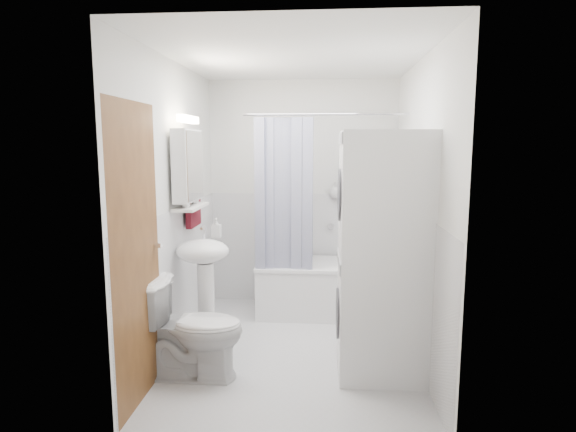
# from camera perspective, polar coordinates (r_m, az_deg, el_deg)

# --- Properties ---
(floor) EXTENTS (2.60, 2.60, 0.00)m
(floor) POSITION_cam_1_polar(r_m,az_deg,el_deg) (4.24, 0.77, -15.51)
(floor) COLOR silver
(floor) RESTS_ON ground
(room_walls) EXTENTS (2.60, 2.60, 2.60)m
(room_walls) POSITION_cam_1_polar(r_m,az_deg,el_deg) (3.88, 0.81, 4.98)
(room_walls) COLOR white
(room_walls) RESTS_ON ground
(wainscot) EXTENTS (1.98, 2.58, 2.58)m
(wainscot) POSITION_cam_1_polar(r_m,az_deg,el_deg) (4.32, 1.04, -6.62)
(wainscot) COLOR white
(wainscot) RESTS_ON ground
(door) EXTENTS (0.05, 2.00, 2.00)m
(door) POSITION_cam_1_polar(r_m,az_deg,el_deg) (3.60, -15.08, -3.41)
(door) COLOR brown
(door) RESTS_ON ground
(bathtub) EXTENTS (1.39, 0.66, 0.53)m
(bathtub) POSITION_cam_1_polar(r_m,az_deg,el_deg) (5.00, 4.45, -8.22)
(bathtub) COLOR white
(bathtub) RESTS_ON ground
(tub_spout) EXTENTS (0.04, 0.12, 0.04)m
(tub_spout) POSITION_cam_1_polar(r_m,az_deg,el_deg) (5.20, 6.73, -1.28)
(tub_spout) COLOR silver
(tub_spout) RESTS_ON room_walls
(curtain_rod) EXTENTS (1.57, 0.02, 0.02)m
(curtain_rod) POSITION_cam_1_polar(r_m,az_deg,el_deg) (4.53, 4.70, 11.94)
(curtain_rod) COLOR silver
(curtain_rod) RESTS_ON room_walls
(shower_curtain) EXTENTS (0.55, 0.02, 1.45)m
(shower_curtain) POSITION_cam_1_polar(r_m,az_deg,el_deg) (4.56, -0.55, 2.50)
(shower_curtain) COLOR #161B4D
(shower_curtain) RESTS_ON curtain_rod
(sink) EXTENTS (0.44, 0.37, 1.04)m
(sink) POSITION_cam_1_polar(r_m,az_deg,el_deg) (4.08, -9.95, -6.14)
(sink) COLOR white
(sink) RESTS_ON ground
(medicine_cabinet) EXTENTS (0.13, 0.50, 0.71)m
(medicine_cabinet) POSITION_cam_1_polar(r_m,az_deg,el_deg) (4.13, -11.78, 6.10)
(medicine_cabinet) COLOR white
(medicine_cabinet) RESTS_ON room_walls
(shelf) EXTENTS (0.18, 0.54, 0.02)m
(shelf) POSITION_cam_1_polar(r_m,az_deg,el_deg) (4.16, -11.44, 1.07)
(shelf) COLOR silver
(shelf) RESTS_ON room_walls
(shower_caddy) EXTENTS (0.22, 0.06, 0.02)m
(shower_caddy) POSITION_cam_1_polar(r_m,az_deg,el_deg) (5.15, 7.35, 1.99)
(shower_caddy) COLOR silver
(shower_caddy) RESTS_ON room_walls
(towel) EXTENTS (0.07, 0.33, 0.81)m
(towel) POSITION_cam_1_polar(r_m,az_deg,el_deg) (4.39, -11.23, 4.13)
(towel) COLOR maroon
(towel) RESTS_ON room_walls
(washer_dryer) EXTENTS (0.66, 0.65, 1.82)m
(washer_dryer) POSITION_cam_1_polar(r_m,az_deg,el_deg) (3.66, 11.12, -4.49)
(washer_dryer) COLOR white
(washer_dryer) RESTS_ON ground
(toilet) EXTENTS (0.76, 0.43, 0.74)m
(toilet) POSITION_cam_1_polar(r_m,az_deg,el_deg) (3.72, -11.21, -13.01)
(toilet) COLOR white
(toilet) RESTS_ON ground
(soap_pump) EXTENTS (0.08, 0.17, 0.08)m
(soap_pump) POSITION_cam_1_polar(r_m,az_deg,el_deg) (4.30, -8.48, -2.00)
(soap_pump) COLOR gray
(soap_pump) RESTS_ON sink
(shelf_bottle) EXTENTS (0.07, 0.18, 0.07)m
(shelf_bottle) POSITION_cam_1_polar(r_m,az_deg,el_deg) (4.01, -12.04, 1.47)
(shelf_bottle) COLOR gray
(shelf_bottle) RESTS_ON shelf
(shelf_cup) EXTENTS (0.10, 0.09, 0.10)m
(shelf_cup) POSITION_cam_1_polar(r_m,az_deg,el_deg) (4.27, -11.02, 2.12)
(shelf_cup) COLOR gray
(shelf_cup) RESTS_ON shelf
(shampoo_a) EXTENTS (0.13, 0.17, 0.13)m
(shampoo_a) POSITION_cam_1_polar(r_m,az_deg,el_deg) (5.13, 5.60, 2.85)
(shampoo_a) COLOR gray
(shampoo_a) RESTS_ON shower_caddy
(shampoo_b) EXTENTS (0.08, 0.21, 0.08)m
(shampoo_b) POSITION_cam_1_polar(r_m,az_deg,el_deg) (5.14, 6.94, 2.55)
(shampoo_b) COLOR #26289B
(shampoo_b) RESTS_ON shower_caddy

